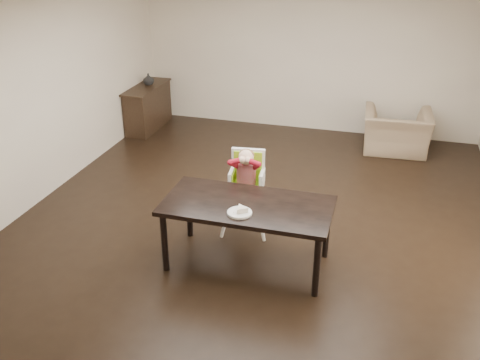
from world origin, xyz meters
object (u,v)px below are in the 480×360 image
(dining_table, at_px, (247,210))
(high_chair, at_px, (247,173))
(armchair, at_px, (397,125))
(sideboard, at_px, (148,107))

(dining_table, relative_size, high_chair, 1.70)
(dining_table, height_order, armchair, armchair)
(high_chair, relative_size, sideboard, 0.84)
(armchair, bearing_deg, high_chair, 57.75)
(armchair, bearing_deg, dining_table, 65.55)
(armchair, height_order, sideboard, armchair)
(dining_table, relative_size, sideboard, 1.43)
(dining_table, bearing_deg, armchair, 68.51)
(high_chair, distance_m, sideboard, 4.01)
(dining_table, distance_m, high_chair, 0.78)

